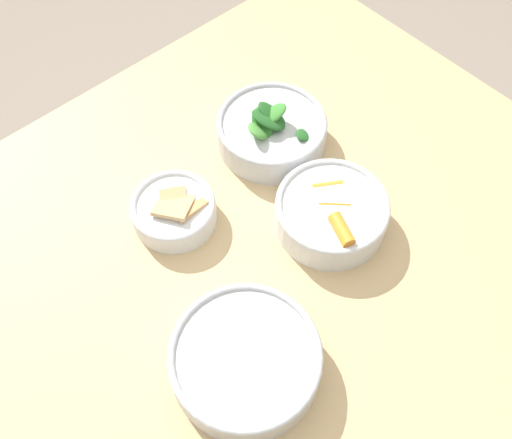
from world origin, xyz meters
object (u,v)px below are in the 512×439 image
at_px(bowl_carrots, 331,212).
at_px(bowl_greens, 272,130).
at_px(bowl_beans_hotdog, 246,361).
at_px(bowl_cookies, 174,209).

bearing_deg(bowl_carrots, bowl_greens, -103.54).
relative_size(bowl_greens, bowl_beans_hotdog, 0.92).
bearing_deg(bowl_carrots, bowl_beans_hotdog, 19.01).
relative_size(bowl_carrots, bowl_greens, 0.94).
height_order(bowl_greens, bowl_beans_hotdog, bowl_greens).
height_order(bowl_beans_hotdog, bowl_cookies, bowl_beans_hotdog).
distance_m(bowl_greens, bowl_beans_hotdog, 0.37).
xyz_separation_m(bowl_carrots, bowl_cookies, (0.16, -0.16, -0.01)).
distance_m(bowl_beans_hotdog, bowl_cookies, 0.24).
bearing_deg(bowl_beans_hotdog, bowl_cookies, -106.51).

